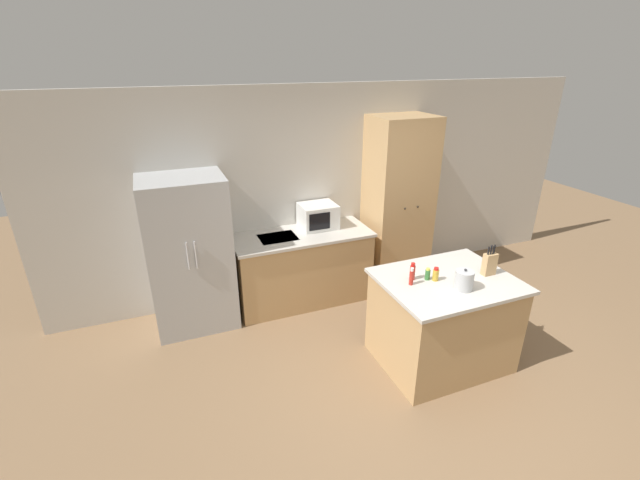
{
  "coord_description": "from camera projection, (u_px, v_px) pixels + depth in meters",
  "views": [
    {
      "loc": [
        -2.2,
        -2.54,
        2.89
      ],
      "look_at": [
        -0.63,
        1.4,
        1.05
      ],
      "focal_mm": 24.0,
      "sensor_mm": 36.0,
      "label": 1
    }
  ],
  "objects": [
    {
      "name": "refrigerator",
      "position": [
        190.0,
        254.0,
        4.72
      ],
      "size": [
        0.88,
        0.72,
        1.75
      ],
      "color": "#B7BABC",
      "rests_on": "ground_plane"
    },
    {
      "name": "ground_plane",
      "position": [
        435.0,
        386.0,
        4.07
      ],
      "size": [
        14.0,
        14.0,
        0.0
      ],
      "primitive_type": "plane",
      "color": "#846647"
    },
    {
      "name": "pantry_cabinet",
      "position": [
        398.0,
        204.0,
        5.57
      ],
      "size": [
        0.78,
        0.63,
        2.23
      ],
      "color": "tan",
      "rests_on": "ground_plane"
    },
    {
      "name": "spice_bottle_tall_dark",
      "position": [
        412.0,
        272.0,
        4.03
      ],
      "size": [
        0.05,
        0.05,
        0.17
      ],
      "color": "#B2281E",
      "rests_on": "kitchen_island"
    },
    {
      "name": "back_counter",
      "position": [
        302.0,
        267.0,
        5.34
      ],
      "size": [
        1.69,
        0.72,
        0.91
      ],
      "color": "tan",
      "rests_on": "ground_plane"
    },
    {
      "name": "kettle",
      "position": [
        464.0,
        280.0,
        3.86
      ],
      "size": [
        0.17,
        0.17,
        0.21
      ],
      "color": "#B2B5B7",
      "rests_on": "kitchen_island"
    },
    {
      "name": "spice_bottle_amber_oil",
      "position": [
        436.0,
        274.0,
        4.02
      ],
      "size": [
        0.06,
        0.06,
        0.13
      ],
      "color": "gold",
      "rests_on": "kitchen_island"
    },
    {
      "name": "spice_bottle_green_herb",
      "position": [
        411.0,
        277.0,
        3.94
      ],
      "size": [
        0.04,
        0.04,
        0.17
      ],
      "color": "#B2281E",
      "rests_on": "kitchen_island"
    },
    {
      "name": "microwave",
      "position": [
        318.0,
        216.0,
        5.3
      ],
      "size": [
        0.44,
        0.38,
        0.3
      ],
      "color": "white",
      "rests_on": "back_counter"
    },
    {
      "name": "spice_bottle_short_red",
      "position": [
        428.0,
        274.0,
        4.03
      ],
      "size": [
        0.05,
        0.05,
        0.12
      ],
      "color": "#337033",
      "rests_on": "kitchen_island"
    },
    {
      "name": "kitchen_island",
      "position": [
        442.0,
        320.0,
        4.25
      ],
      "size": [
        1.26,
        1.0,
        0.94
      ],
      "color": "tan",
      "rests_on": "ground_plane"
    },
    {
      "name": "knife_block",
      "position": [
        490.0,
        264.0,
        4.1
      ],
      "size": [
        0.13,
        0.07,
        0.31
      ],
      "color": "tan",
      "rests_on": "kitchen_island"
    },
    {
      "name": "wall_back",
      "position": [
        338.0,
        189.0,
        5.54
      ],
      "size": [
        7.2,
        0.06,
        2.6
      ],
      "color": "beige",
      "rests_on": "ground_plane"
    }
  ]
}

